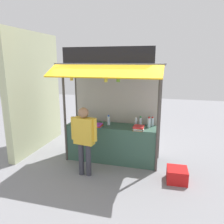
% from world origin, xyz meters
% --- Properties ---
extents(ground_plane, '(20.00, 20.00, 0.00)m').
position_xyz_m(ground_plane, '(0.00, 0.00, 0.00)').
color(ground_plane, gray).
extents(stall_counter, '(2.30, 0.59, 0.94)m').
position_xyz_m(stall_counter, '(0.00, 0.00, 0.47)').
color(stall_counter, '#385B4C').
rests_on(stall_counter, ground).
extents(stall_structure, '(2.50, 1.46, 2.84)m').
position_xyz_m(stall_structure, '(0.00, 0.12, 1.70)').
color(stall_structure, '#4C4742').
rests_on(stall_structure, ground).
extents(water_bottle_mid_left, '(0.07, 0.07, 0.26)m').
position_xyz_m(water_bottle_mid_left, '(-0.10, 0.02, 1.06)').
color(water_bottle_mid_left, silver).
rests_on(water_bottle_mid_left, stall_counter).
extents(water_bottle_mid_right, '(0.07, 0.07, 0.23)m').
position_xyz_m(water_bottle_mid_right, '(0.99, 0.23, 1.05)').
color(water_bottle_mid_right, silver).
rests_on(water_bottle_mid_right, stall_counter).
extents(water_bottle_rear_center, '(0.07, 0.07, 0.27)m').
position_xyz_m(water_bottle_rear_center, '(0.92, 0.08, 1.07)').
color(water_bottle_rear_center, silver).
rests_on(water_bottle_rear_center, stall_counter).
extents(water_bottle_back_right, '(0.06, 0.06, 0.22)m').
position_xyz_m(water_bottle_back_right, '(0.59, 0.10, 1.05)').
color(water_bottle_back_right, silver).
rests_on(water_bottle_back_right, stall_counter).
extents(water_bottle_front_left, '(0.07, 0.07, 0.23)m').
position_xyz_m(water_bottle_front_left, '(-0.89, 0.20, 1.05)').
color(water_bottle_front_left, silver).
rests_on(water_bottle_front_left, stall_counter).
extents(water_bottle_back_left, '(0.07, 0.07, 0.24)m').
position_xyz_m(water_bottle_back_left, '(0.70, 0.16, 1.06)').
color(water_bottle_back_left, silver).
rests_on(water_bottle_back_left, stall_counter).
extents(magazine_stack_center, '(0.25, 0.26, 0.05)m').
position_xyz_m(magazine_stack_center, '(-0.76, 0.02, 0.97)').
color(magazine_stack_center, black).
rests_on(magazine_stack_center, stall_counter).
extents(magazine_stack_right, '(0.28, 0.33, 0.09)m').
position_xyz_m(magazine_stack_right, '(0.70, -0.17, 0.99)').
color(magazine_stack_right, orange).
rests_on(magazine_stack_right, stall_counter).
extents(magazine_stack_left, '(0.22, 0.29, 0.06)m').
position_xyz_m(magazine_stack_left, '(-0.31, -0.19, 0.98)').
color(magazine_stack_left, blue).
rests_on(magazine_stack_left, stall_counter).
extents(banana_bunch_rightmost, '(0.09, 0.09, 0.28)m').
position_xyz_m(banana_bunch_rightmost, '(-0.87, -0.39, 2.15)').
color(banana_bunch_rightmost, '#332D23').
extents(banana_bunch_leftmost, '(0.11, 0.10, 0.29)m').
position_xyz_m(banana_bunch_leftmost, '(-0.03, -0.39, 2.15)').
color(banana_bunch_leftmost, '#332D23').
extents(banana_bunch_inner_right, '(0.11, 0.11, 0.28)m').
position_xyz_m(banana_bunch_inner_right, '(0.25, -0.40, 2.16)').
color(banana_bunch_inner_right, '#332D23').
extents(vendor_person, '(0.60, 0.25, 1.57)m').
position_xyz_m(vendor_person, '(-0.40, -0.88, 0.95)').
color(vendor_person, '#383842').
rests_on(vendor_person, ground).
extents(plastic_crate, '(0.45, 0.45, 0.30)m').
position_xyz_m(plastic_crate, '(1.62, -0.64, 0.15)').
color(plastic_crate, red).
rests_on(plastic_crate, ground).
extents(neighbour_wall, '(0.20, 2.40, 3.31)m').
position_xyz_m(neighbour_wall, '(-2.37, 0.30, 1.66)').
color(neighbour_wall, '#BDC498').
rests_on(neighbour_wall, ground).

